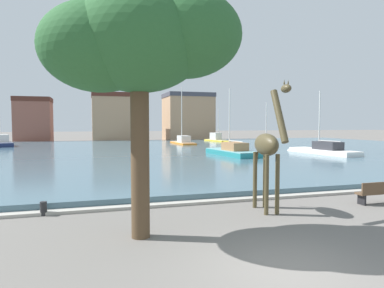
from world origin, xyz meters
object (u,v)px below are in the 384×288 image
sailboat_orange (182,143)px  mooring_bollard (43,209)px  sailboat_teal (229,153)px  sailboat_white (319,151)px  sailboat_red (266,146)px  shade_tree (140,43)px  sailboat_yellow (218,140)px  giraffe_statue (268,147)px  park_bench (378,192)px  sailboat_navy (0,144)px

sailboat_orange → mooring_bollard: sailboat_orange is taller
sailboat_teal → sailboat_white: (9.16, -1.11, -0.01)m
sailboat_red → sailboat_teal: sailboat_teal is taller
sailboat_orange → sailboat_white: size_ratio=0.96×
mooring_bollard → shade_tree: bearing=-47.8°
sailboat_yellow → giraffe_statue: bearing=-108.6°
sailboat_red → park_bench: size_ratio=4.25×
sailboat_teal → sailboat_orange: size_ratio=0.95×
sailboat_yellow → mooring_bollard: size_ratio=14.65×
sailboat_navy → shade_tree: shade_tree is taller
sailboat_orange → mooring_bollard: size_ratio=17.36×
mooring_bollard → park_bench: park_bench is taller
sailboat_navy → shade_tree: bearing=-72.8°
mooring_bollard → sailboat_red: bearing=48.8°
giraffe_statue → sailboat_orange: 38.31m
sailboat_white → mooring_bollard: (-23.47, -15.86, -0.28)m
giraffe_statue → sailboat_orange: (6.78, 37.65, -1.89)m
sailboat_yellow → sailboat_white: size_ratio=0.81×
sailboat_yellow → mooring_bollard: (-22.21, -40.56, -0.32)m
sailboat_navy → sailboat_red: sailboat_navy is taller
sailboat_navy → sailboat_white: sailboat_navy is taller
giraffe_statue → park_bench: (4.94, -0.18, -1.92)m
sailboat_teal → sailboat_white: bearing=-6.9°
mooring_bollard → sailboat_yellow: bearing=61.3°
sailboat_red → sailboat_white: sailboat_white is taller
sailboat_navy → sailboat_yellow: (32.05, 2.45, -0.06)m
giraffe_statue → sailboat_red: (15.99, 29.09, -2.09)m
shade_tree → sailboat_yellow: bearing=66.4°
sailboat_yellow → sailboat_white: bearing=-87.1°
mooring_bollard → park_bench: 13.02m
sailboat_yellow → sailboat_teal: sailboat_teal is taller
giraffe_statue → sailboat_white: sailboat_white is taller
mooring_bollard → sailboat_navy: bearing=104.5°
sailboat_orange → sailboat_white: 21.82m
giraffe_statue → park_bench: size_ratio=2.62×
sailboat_yellow → mooring_bollard: bearing=-118.7°
sailboat_orange → mooring_bollard: bearing=-112.3°
sailboat_navy → park_bench: sailboat_navy is taller
sailboat_yellow → sailboat_teal: bearing=-108.5°
giraffe_statue → park_bench: bearing=-2.1°
park_bench → shade_tree: bearing=-172.2°
giraffe_statue → sailboat_yellow: sailboat_yellow is taller
sailboat_teal → shade_tree: shade_tree is taller
sailboat_red → sailboat_white: (-0.45, -11.42, 0.21)m
sailboat_navy → mooring_bollard: sailboat_navy is taller
sailboat_yellow → sailboat_teal: 24.87m
sailboat_navy → giraffe_statue: bearing=-66.0°
sailboat_white → sailboat_teal: bearing=173.1°
shade_tree → mooring_bollard: bearing=132.2°
sailboat_navy → sailboat_white: bearing=-33.7°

